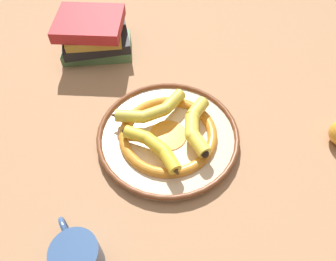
% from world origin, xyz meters
% --- Properties ---
extents(ground_plane, '(2.80, 2.80, 0.00)m').
position_xyz_m(ground_plane, '(0.00, 0.00, 0.00)').
color(ground_plane, '#A87A56').
extents(decorative_bowl, '(0.35, 0.35, 0.03)m').
position_xyz_m(decorative_bowl, '(-0.03, -0.01, 0.02)').
color(decorative_bowl, beige).
rests_on(decorative_bowl, ground_plane).
extents(banana_a, '(0.18, 0.05, 0.03)m').
position_xyz_m(banana_a, '(-0.01, -0.07, 0.05)').
color(banana_a, yellow).
rests_on(banana_a, decorative_bowl).
extents(banana_b, '(0.11, 0.19, 0.03)m').
position_xyz_m(banana_b, '(-0.09, 0.00, 0.05)').
color(banana_b, gold).
rests_on(banana_b, decorative_bowl).
extents(banana_c, '(0.12, 0.16, 0.03)m').
position_xyz_m(banana_c, '(0.02, 0.04, 0.05)').
color(banana_c, yellow).
rests_on(banana_c, decorative_bowl).
extents(book_stack, '(0.25, 0.25, 0.12)m').
position_xyz_m(book_stack, '(-0.42, 0.10, 0.06)').
color(book_stack, '#4C754C').
rests_on(book_stack, ground_plane).
extents(coffee_mug, '(0.13, 0.09, 0.08)m').
position_xyz_m(coffee_mug, '(0.04, -0.34, 0.04)').
color(coffee_mug, '#335184').
rests_on(coffee_mug, ground_plane).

